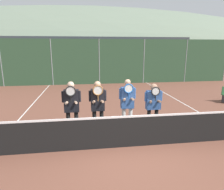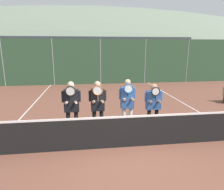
{
  "view_description": "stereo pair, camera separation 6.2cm",
  "coord_description": "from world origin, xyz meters",
  "px_view_note": "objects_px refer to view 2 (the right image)",
  "views": [
    {
      "loc": [
        -1.2,
        -5.27,
        2.88
      ],
      "look_at": [
        -0.3,
        1.13,
        1.32
      ],
      "focal_mm": 32.0,
      "sensor_mm": 36.0,
      "label": 1
    },
    {
      "loc": [
        -1.14,
        -5.28,
        2.88
      ],
      "look_at": [
        -0.3,
        1.13,
        1.32
      ],
      "focal_mm": 32.0,
      "sensor_mm": 36.0,
      "label": 2
    }
  ],
  "objects_px": {
    "player_center_left": "(98,104)",
    "player_rightmost": "(153,103)",
    "player_leftmost": "(72,105)",
    "car_center": "(129,68)",
    "car_far_left": "(21,70)",
    "car_left_of_center": "(76,69)",
    "player_center_right": "(127,102)"
  },
  "relations": [
    {
      "from": "car_far_left",
      "to": "player_center_left",
      "type": "bearing_deg",
      "value": -64.01
    },
    {
      "from": "player_center_left",
      "to": "car_far_left",
      "type": "relative_size",
      "value": 0.43
    },
    {
      "from": "player_center_left",
      "to": "player_rightmost",
      "type": "xyz_separation_m",
      "value": [
        1.89,
        0.1,
        -0.07
      ]
    },
    {
      "from": "player_center_right",
      "to": "car_center",
      "type": "relative_size",
      "value": 0.41
    },
    {
      "from": "player_leftmost",
      "to": "car_far_left",
      "type": "relative_size",
      "value": 0.43
    },
    {
      "from": "player_rightmost",
      "to": "car_center",
      "type": "relative_size",
      "value": 0.37
    },
    {
      "from": "player_center_left",
      "to": "car_far_left",
      "type": "xyz_separation_m",
      "value": [
        -6.05,
        12.41,
        -0.17
      ]
    },
    {
      "from": "car_far_left",
      "to": "car_center",
      "type": "bearing_deg",
      "value": 1.23
    },
    {
      "from": "player_rightmost",
      "to": "car_center",
      "type": "height_order",
      "value": "car_center"
    },
    {
      "from": "player_leftmost",
      "to": "player_center_right",
      "type": "distance_m",
      "value": 1.82
    },
    {
      "from": "player_leftmost",
      "to": "player_center_right",
      "type": "bearing_deg",
      "value": 4.15
    },
    {
      "from": "player_center_right",
      "to": "car_left_of_center",
      "type": "relative_size",
      "value": 0.45
    },
    {
      "from": "player_center_right",
      "to": "player_rightmost",
      "type": "distance_m",
      "value": 0.91
    },
    {
      "from": "player_leftmost",
      "to": "car_center",
      "type": "xyz_separation_m",
      "value": [
        4.58,
        12.66,
        -0.16
      ]
    },
    {
      "from": "player_center_left",
      "to": "car_center",
      "type": "height_order",
      "value": "car_center"
    },
    {
      "from": "player_center_left",
      "to": "player_rightmost",
      "type": "height_order",
      "value": "player_center_left"
    },
    {
      "from": "car_far_left",
      "to": "car_left_of_center",
      "type": "relative_size",
      "value": 1.03
    },
    {
      "from": "car_left_of_center",
      "to": "car_center",
      "type": "xyz_separation_m",
      "value": [
        4.96,
        0.37,
        0.03
      ]
    },
    {
      "from": "player_leftmost",
      "to": "player_rightmost",
      "type": "bearing_deg",
      "value": 2.92
    },
    {
      "from": "player_leftmost",
      "to": "car_left_of_center",
      "type": "height_order",
      "value": "player_leftmost"
    },
    {
      "from": "car_center",
      "to": "car_far_left",
      "type": "bearing_deg",
      "value": -178.77
    },
    {
      "from": "player_leftmost",
      "to": "player_center_right",
      "type": "xyz_separation_m",
      "value": [
        1.81,
        0.13,
        -0.02
      ]
    },
    {
      "from": "player_center_right",
      "to": "player_rightmost",
      "type": "relative_size",
      "value": 1.1
    },
    {
      "from": "player_center_left",
      "to": "player_center_right",
      "type": "xyz_separation_m",
      "value": [
        0.99,
        0.1,
        0.0
      ]
    },
    {
      "from": "car_left_of_center",
      "to": "car_center",
      "type": "distance_m",
      "value": 4.98
    },
    {
      "from": "player_center_right",
      "to": "car_left_of_center",
      "type": "xyz_separation_m",
      "value": [
        -2.2,
        12.15,
        -0.18
      ]
    },
    {
      "from": "player_center_left",
      "to": "car_center",
      "type": "relative_size",
      "value": 0.4
    },
    {
      "from": "player_leftmost",
      "to": "player_center_left",
      "type": "bearing_deg",
      "value": 2.44
    },
    {
      "from": "car_left_of_center",
      "to": "player_center_left",
      "type": "bearing_deg",
      "value": -84.38
    },
    {
      "from": "car_far_left",
      "to": "player_center_right",
      "type": "bearing_deg",
      "value": -60.24
    },
    {
      "from": "car_left_of_center",
      "to": "player_rightmost",
      "type": "bearing_deg",
      "value": -75.68
    },
    {
      "from": "player_center_right",
      "to": "car_far_left",
      "type": "relative_size",
      "value": 0.43
    }
  ]
}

